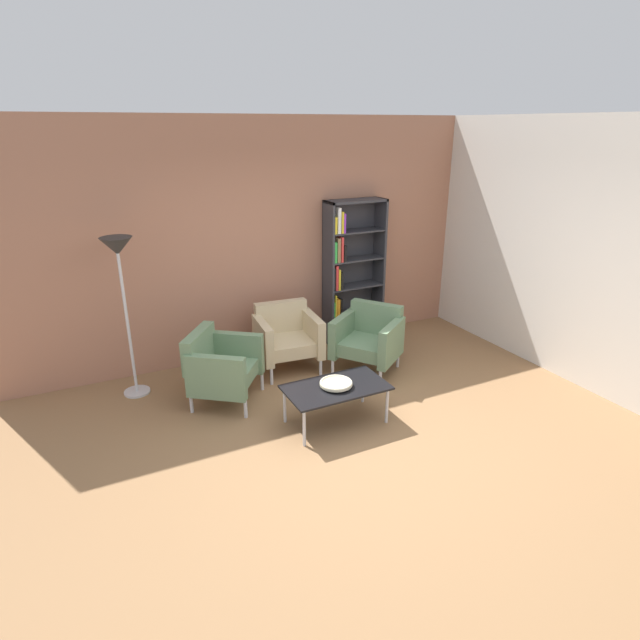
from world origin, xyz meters
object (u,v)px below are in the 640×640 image
at_px(coffee_table_low, 336,389).
at_px(armchair_by_bookshelf, 287,336).
at_px(armchair_corner_red, 369,337).
at_px(armchair_spare_guest, 220,365).
at_px(bookshelf_tall, 348,273).
at_px(floor_lamp_torchiere, 119,266).
at_px(decorative_bowl, 336,383).

xyz_separation_m(coffee_table_low, armchair_by_bookshelf, (0.06, 1.36, 0.05)).
relative_size(armchair_corner_red, armchair_spare_guest, 1.00).
bearing_deg(bookshelf_tall, armchair_by_bookshelf, -157.51).
bearing_deg(armchair_by_bookshelf, coffee_table_low, -86.98).
bearing_deg(floor_lamp_torchiere, armchair_by_bookshelf, -5.05).
bearing_deg(armchair_by_bookshelf, decorative_bowl, -86.98).
xyz_separation_m(armchair_spare_guest, floor_lamp_torchiere, (-0.80, 0.58, 1.03)).
bearing_deg(coffee_table_low, decorative_bowl, 180.00).
distance_m(armchair_by_bookshelf, floor_lamp_torchiere, 2.03).
xyz_separation_m(decorative_bowl, armchair_corner_red, (0.92, 0.89, -0.02)).
height_order(bookshelf_tall, coffee_table_low, bookshelf_tall).
bearing_deg(armchair_corner_red, decorative_bowl, -81.74).
bearing_deg(decorative_bowl, bookshelf_tall, 57.77).
xyz_separation_m(bookshelf_tall, armchair_spare_guest, (-2.02, -0.88, -0.54)).
bearing_deg(armchair_spare_guest, decorative_bowl, -100.18).
distance_m(bookshelf_tall, coffee_table_low, 2.22).
xyz_separation_m(coffee_table_low, armchair_corner_red, (0.92, 0.89, 0.05)).
xyz_separation_m(bookshelf_tall, armchair_by_bookshelf, (-1.08, -0.45, -0.54)).
bearing_deg(bookshelf_tall, armchair_spare_guest, -156.55).
bearing_deg(coffee_table_low, floor_lamp_torchiere, 137.99).
bearing_deg(bookshelf_tall, coffee_table_low, -122.23).
relative_size(decorative_bowl, floor_lamp_torchiere, 0.18).
bearing_deg(floor_lamp_torchiere, decorative_bowl, -42.01).
bearing_deg(armchair_spare_guest, bookshelf_tall, -30.00).
relative_size(bookshelf_tall, armchair_corner_red, 2.01).
height_order(coffee_table_low, armchair_by_bookshelf, armchair_by_bookshelf).
bearing_deg(bookshelf_tall, armchair_corner_red, -103.78).
bearing_deg(floor_lamp_torchiere, armchair_corner_red, -13.64).
bearing_deg(armchair_by_bookshelf, bookshelf_tall, 28.00).
xyz_separation_m(decorative_bowl, armchair_by_bookshelf, (0.06, 1.36, -0.02)).
bearing_deg(decorative_bowl, armchair_by_bookshelf, 87.51).
distance_m(armchair_corner_red, armchair_spare_guest, 1.80).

